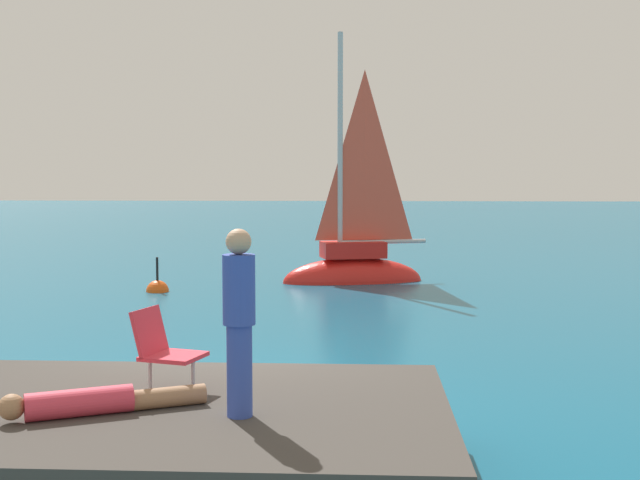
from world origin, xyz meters
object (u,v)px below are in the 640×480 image
object	(u,v)px
person_sunbather	(95,402)
beach_chair	(163,346)
sailboat_near	(354,267)
person_standing	(239,317)
marker_buoy	(158,291)

from	to	relation	value
person_sunbather	beach_chair	xyz separation A→B (m)	(0.40, 0.80, 0.33)
beach_chair	sailboat_near	bearing A→B (deg)	100.06
person_standing	sailboat_near	bearing A→B (deg)	147.11
person_sunbather	person_standing	xyz separation A→B (m)	(1.26, 0.02, 0.75)
person_sunbather	person_standing	bearing A→B (deg)	-24.31
beach_chair	marker_buoy	distance (m)	12.67
person_standing	person_sunbather	bearing A→B (deg)	-118.92
person_sunbather	marker_buoy	bearing A→B (deg)	76.61
beach_chair	marker_buoy	size ratio (longest dim) A/B	0.71
marker_buoy	sailboat_near	bearing A→B (deg)	24.01
sailboat_near	marker_buoy	distance (m)	5.26
sailboat_near	marker_buoy	bearing A→B (deg)	10.10
sailboat_near	beach_chair	world-z (taller)	sailboat_near
marker_buoy	beach_chair	bearing A→B (deg)	-75.71
person_sunbather	marker_buoy	distance (m)	13.32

